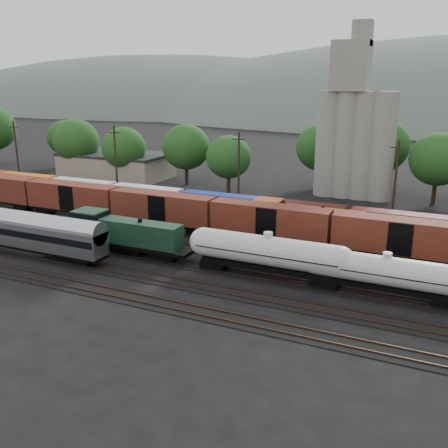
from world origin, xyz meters
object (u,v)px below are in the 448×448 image
at_px(orange_locomotive, 300,219).
at_px(grain_silo, 354,132).
at_px(tank_car_a, 268,253).
at_px(passenger_coach, 25,230).
at_px(green_locomotive, 119,232).

height_order(orange_locomotive, grain_silo, grain_silo).
xyz_separation_m(tank_car_a, orange_locomotive, (-0.98, 15.00, -0.29)).
bearing_deg(passenger_coach, tank_car_a, 10.05).
bearing_deg(green_locomotive, tank_car_a, 0.00).
xyz_separation_m(orange_locomotive, grain_silo, (1.53, 26.00, 8.78)).
xyz_separation_m(green_locomotive, tank_car_a, (18.56, 0.00, 0.20)).
bearing_deg(grain_silo, passenger_coach, -122.02).
distance_m(passenger_coach, grain_silo, 54.87).
xyz_separation_m(green_locomotive, orange_locomotive, (17.58, 15.00, -0.10)).
height_order(green_locomotive, passenger_coach, passenger_coach).
bearing_deg(grain_silo, green_locomotive, -114.99).
bearing_deg(tank_car_a, passenger_coach, -169.95).
bearing_deg(tank_car_a, green_locomotive, 180.00).
xyz_separation_m(tank_car_a, grain_silo, (0.54, 41.00, 8.48)).
relative_size(tank_car_a, grain_silo, 0.62).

